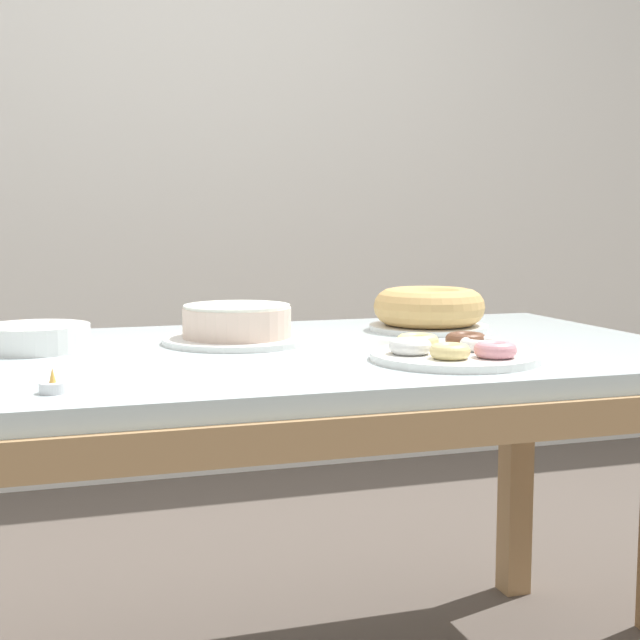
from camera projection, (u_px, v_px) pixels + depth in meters
name	position (u px, v px, depth m)	size (l,w,h in m)	color
wall_back	(168.00, 144.00, 3.40)	(8.00, 0.10, 2.60)	white
dining_table	(301.00, 394.00, 1.77)	(1.57, 0.93, 0.76)	silver
cake_chocolate_round	(237.00, 326.00, 1.83)	(0.31, 0.31, 0.08)	white
cake_golden_bundt	(429.00, 310.00, 2.04)	(0.27, 0.27, 0.10)	white
pastry_platter	(454.00, 352.00, 1.61)	(0.31, 0.31, 0.04)	white
plate_stack	(35.00, 337.00, 1.73)	(0.21, 0.21, 0.05)	white
tealight_left_edge	(53.00, 386.00, 1.30)	(0.04, 0.04, 0.04)	silver
tealight_near_cakes	(21.00, 331.00, 1.95)	(0.04, 0.04, 0.04)	silver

